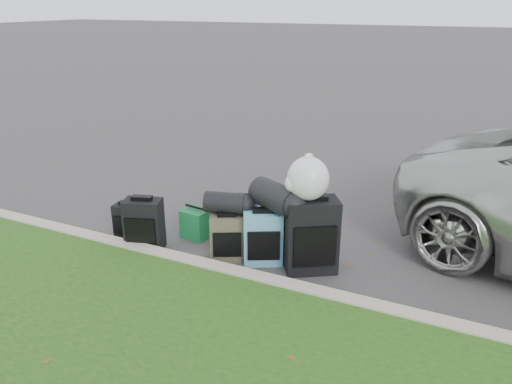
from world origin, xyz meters
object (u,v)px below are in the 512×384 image
at_px(suitcase_olive, 227,237).
at_px(tote_navy, 247,207).
at_px(suitcase_large_black_left, 144,225).
at_px(tote_green, 196,224).
at_px(suitcase_small_black, 128,221).
at_px(suitcase_large_black_right, 311,236).
at_px(suitcase_teal, 263,238).

height_order(suitcase_olive, tote_navy, suitcase_olive).
bearing_deg(suitcase_large_black_left, tote_green, 36.25).
bearing_deg(tote_green, suitcase_small_black, -147.83).
relative_size(suitcase_large_black_right, tote_green, 2.28).
height_order(suitcase_teal, suitcase_large_black_right, suitcase_large_black_right).
height_order(suitcase_teal, tote_green, suitcase_teal).
xyz_separation_m(suitcase_large_black_left, suitcase_olive, (1.00, 0.21, -0.05)).
xyz_separation_m(suitcase_olive, tote_green, (-0.62, 0.32, -0.08)).
distance_m(suitcase_large_black_left, suitcase_olive, 1.02).
bearing_deg(suitcase_large_black_right, suitcase_olive, 157.77).
bearing_deg(suitcase_large_black_right, suitcase_teal, 155.92).
xyz_separation_m(suitcase_large_black_left, tote_navy, (0.67, 1.36, -0.17)).
height_order(suitcase_teal, tote_navy, suitcase_teal).
relative_size(suitcase_small_black, suitcase_large_black_right, 0.51).
height_order(suitcase_large_black_right, tote_green, suitcase_large_black_right).
xyz_separation_m(suitcase_small_black, tote_navy, (1.06, 1.19, -0.07)).
relative_size(suitcase_teal, suitcase_large_black_right, 0.74).
bearing_deg(suitcase_large_black_left, suitcase_olive, -6.34).
relative_size(suitcase_large_black_left, tote_navy, 2.15).
xyz_separation_m(suitcase_small_black, suitcase_large_black_left, (0.39, -0.18, 0.10)).
distance_m(suitcase_teal, tote_green, 1.06).
height_order(suitcase_small_black, suitcase_teal, suitcase_teal).
bearing_deg(tote_navy, tote_green, -126.87).
height_order(tote_green, tote_navy, tote_green).
bearing_deg(suitcase_small_black, suitcase_teal, -1.85).
xyz_separation_m(suitcase_large_black_right, tote_navy, (-1.27, 0.99, -0.27)).
distance_m(suitcase_large_black_right, tote_green, 1.60).
distance_m(suitcase_large_black_left, tote_green, 0.66).
xyz_separation_m(suitcase_teal, tote_green, (-1.03, 0.23, -0.13)).
distance_m(suitcase_small_black, suitcase_large_black_right, 2.35).
height_order(suitcase_small_black, suitcase_olive, suitcase_olive).
bearing_deg(suitcase_small_black, suitcase_olive, -4.25).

